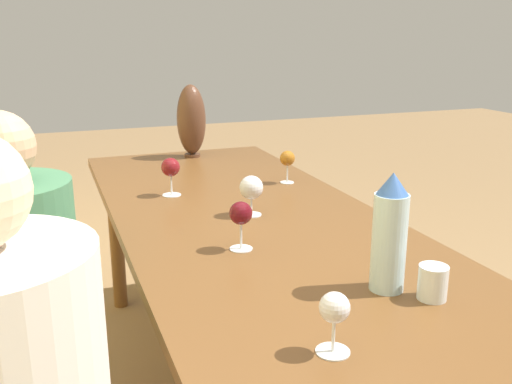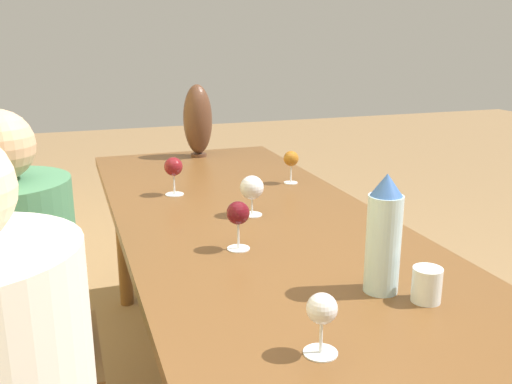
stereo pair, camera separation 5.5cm
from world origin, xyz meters
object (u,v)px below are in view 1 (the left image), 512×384
at_px(vase, 191,120).
at_px(wine_glass_1, 251,188).
at_px(wine_glass_3, 334,310).
at_px(wine_glass_4, 241,215).
at_px(water_tumbler, 433,282).
at_px(wine_glass_2, 171,168).
at_px(wine_glass_0, 287,159).
at_px(water_bottle, 390,234).
at_px(person_far, 23,302).

height_order(vase, wine_glass_1, vase).
distance_m(wine_glass_3, wine_glass_4, 0.58).
relative_size(water_tumbler, wine_glass_2, 0.56).
bearing_deg(wine_glass_4, wine_glass_1, -25.47).
xyz_separation_m(vase, wine_glass_2, (-0.65, 0.25, -0.08)).
distance_m(wine_glass_1, wine_glass_3, 0.88).
distance_m(wine_glass_0, wine_glass_4, 0.77).
relative_size(wine_glass_2, wine_glass_4, 1.03).
bearing_deg(water_bottle, water_tumbler, -138.94).
bearing_deg(wine_glass_3, water_bottle, -50.95).
xyz_separation_m(vase, wine_glass_1, (-0.99, 0.05, -0.09)).
height_order(vase, wine_glass_2, vase).
xyz_separation_m(water_bottle, vase, (1.65, 0.06, 0.04)).
xyz_separation_m(wine_glass_0, wine_glass_1, (-0.35, 0.29, -0.00)).
bearing_deg(vase, wine_glass_3, 174.05).
relative_size(water_bottle, wine_glass_0, 2.17).
bearing_deg(water_bottle, person_far, 57.25).
bearing_deg(person_far, wine_glass_3, -141.80).
bearing_deg(wine_glass_2, vase, -20.94).
xyz_separation_m(wine_glass_2, person_far, (-0.45, 0.54, -0.25)).
bearing_deg(wine_glass_1, wine_glass_3, 170.37).
bearing_deg(wine_glass_3, wine_glass_2, 2.63).
height_order(water_bottle, wine_glass_0, water_bottle).
bearing_deg(water_tumbler, wine_glass_4, 34.83).
bearing_deg(water_bottle, vase, 2.19).
xyz_separation_m(vase, wine_glass_3, (-1.86, 0.19, -0.09)).
bearing_deg(vase, wine_glass_4, 171.84).
distance_m(water_bottle, wine_glass_3, 0.34).
xyz_separation_m(wine_glass_1, person_far, (-0.11, 0.74, -0.24)).
bearing_deg(vase, wine_glass_0, -159.15).
height_order(wine_glass_3, person_far, person_far).
bearing_deg(wine_glass_2, person_far, 129.83).
height_order(wine_glass_0, wine_glass_2, wine_glass_2).
distance_m(wine_glass_0, wine_glass_1, 0.46).
xyz_separation_m(water_bottle, wine_glass_4, (0.37, 0.25, -0.04)).
distance_m(water_bottle, person_far, 1.05).
height_order(water_bottle, wine_glass_4, water_bottle).
xyz_separation_m(water_tumbler, wine_glass_4, (0.46, 0.32, 0.06)).
xyz_separation_m(water_tumbler, wine_glass_2, (1.08, 0.38, 0.06)).
xyz_separation_m(wine_glass_1, wine_glass_3, (-0.87, 0.15, -0.00)).
xyz_separation_m(water_bottle, wine_glass_0, (1.02, -0.18, -0.04)).
bearing_deg(vase, wine_glass_1, 177.33).
bearing_deg(wine_glass_1, wine_glass_2, 31.12).
bearing_deg(wine_glass_0, wine_glass_1, 140.87).
bearing_deg(wine_glass_4, vase, -8.16).
bearing_deg(water_tumbler, wine_glass_3, 111.00).
relative_size(water_tumbler, wine_glass_0, 0.61).
height_order(wine_glass_1, wine_glass_3, wine_glass_1).
distance_m(wine_glass_1, wine_glass_2, 0.39).
height_order(water_tumbler, wine_glass_2, wine_glass_2).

